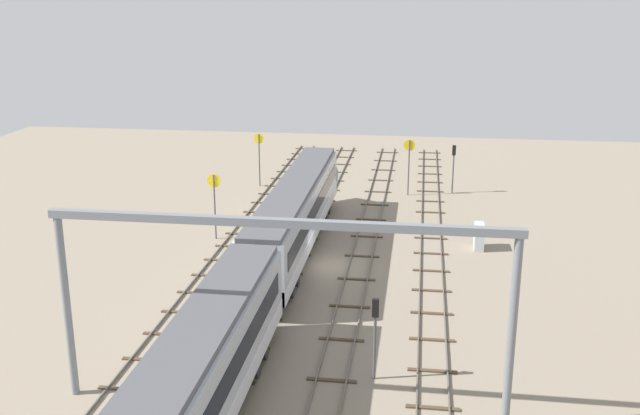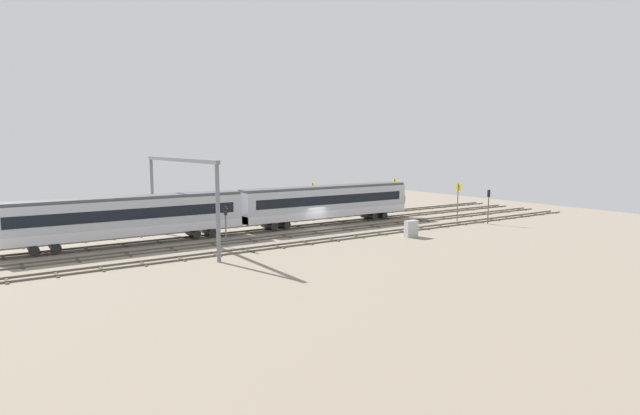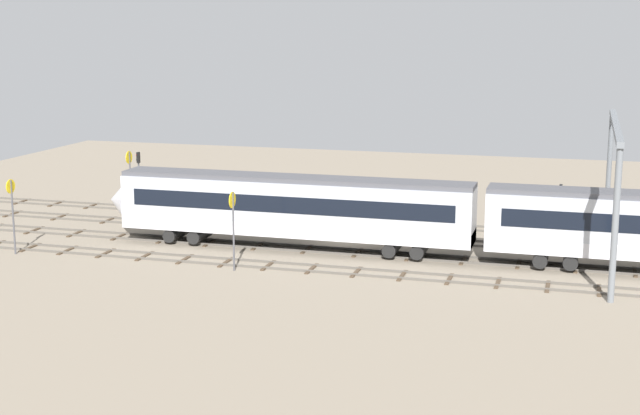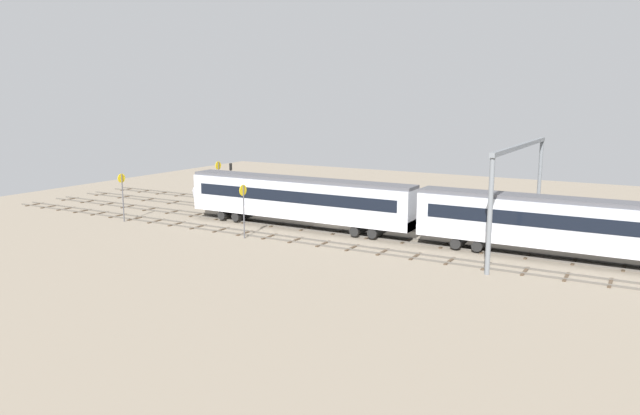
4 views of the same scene
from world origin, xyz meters
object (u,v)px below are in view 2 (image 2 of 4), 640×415
Objects in this scene: train at (244,210)px; speed_sign_mid_trackside at (313,194)px; speed_sign_near_foreground at (458,196)px; overhead_gantry at (179,179)px; relay_cabinet at (411,229)px; signal_light_trackside_departure at (226,220)px; speed_sign_far_trackside at (394,189)px; signal_light_trackside_approach at (489,202)px.

train reaches higher than speed_sign_mid_trackside.
speed_sign_mid_trackside is (-14.13, 13.81, -0.08)m from speed_sign_near_foreground.
overhead_gantry reaches higher than relay_cabinet.
overhead_gantry is at bearing 156.14° from relay_cabinet.
train is 2.54× the size of overhead_gantry.
speed_sign_mid_trackside is at bearing 24.94° from train.
speed_sign_near_foreground is 1.23× the size of signal_light_trackside_departure.
relay_cabinet is at bearing -42.30° from train.
speed_sign_mid_trackside is at bearing 135.66° from speed_sign_near_foreground.
speed_sign_far_trackside reaches higher than train.
signal_light_trackside_approach is 15.15m from relay_cabinet.
train is at bearing 158.52° from signal_light_trackside_approach.
signal_light_trackside_departure is at bearing -50.05° from overhead_gantry.
speed_sign_far_trackside is at bearing 84.79° from speed_sign_near_foreground.
overhead_gantry is 4.50× the size of signal_light_trackside_approach.
signal_light_trackside_approach is (37.52, -8.59, -3.80)m from overhead_gantry.
signal_light_trackside_departure is (3.23, -3.86, -3.98)m from overhead_gantry.
speed_sign_near_foreground is 13.94m from speed_sign_far_trackside.
train is 11.43× the size of signal_light_trackside_approach.
speed_sign_mid_trackside is 2.69× the size of relay_cabinet.
speed_sign_mid_trackside is at bearing 91.35° from relay_cabinet.
signal_light_trackside_departure is at bearing -128.05° from train.
speed_sign_mid_trackside reaches higher than relay_cabinet.
speed_sign_far_trackside is (1.27, 13.88, -0.11)m from speed_sign_near_foreground.
speed_sign_mid_trackside is 1.12× the size of signal_light_trackside_approach.
overhead_gantry is at bearing 129.95° from signal_light_trackside_departure.
speed_sign_near_foreground is at bearing 107.85° from signal_light_trackside_approach.
speed_sign_near_foreground is 1.03× the size of speed_sign_mid_trackside.
relay_cabinet is (-14.94, -19.24, -2.34)m from speed_sign_far_trackside.
relay_cabinet is at bearing -127.84° from speed_sign_far_trackside.
train is 10.22× the size of speed_sign_mid_trackside.
overhead_gantry is 25.34m from relay_cabinet.
overhead_gantry reaches higher than signal_light_trackside_approach.
relay_cabinet is (19.33, -6.12, -1.80)m from signal_light_trackside_departure.
speed_sign_mid_trackside is 0.99× the size of speed_sign_far_trackside.
signal_light_trackside_approach is 1.07× the size of signal_light_trackside_departure.
overhead_gantry is at bearing -161.46° from train.
speed_sign_far_trackside reaches higher than speed_sign_mid_trackside.
overhead_gantry is 3.92× the size of speed_sign_near_foreground.
signal_light_trackside_departure is at bearing 162.42° from relay_cabinet.
speed_sign_mid_trackside is at bearing -179.74° from speed_sign_far_trackside.
train is at bearing 51.95° from signal_light_trackside_departure.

